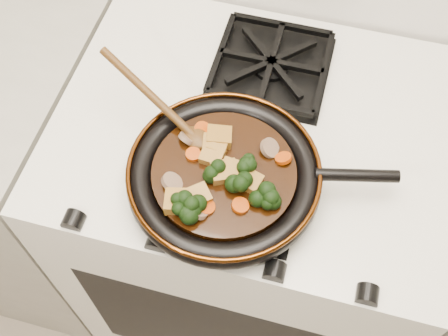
# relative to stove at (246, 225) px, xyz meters

# --- Properties ---
(stove) EXTENTS (0.76, 0.60, 0.90)m
(stove) POSITION_rel_stove_xyz_m (0.00, 0.00, 0.00)
(stove) COLOR silver
(stove) RESTS_ON ground
(burner_grate_front) EXTENTS (0.23, 0.23, 0.03)m
(burner_grate_front) POSITION_rel_stove_xyz_m (0.00, -0.14, 0.46)
(burner_grate_front) COLOR black
(burner_grate_front) RESTS_ON stove
(burner_grate_back) EXTENTS (0.23, 0.23, 0.03)m
(burner_grate_back) POSITION_rel_stove_xyz_m (0.00, 0.14, 0.46)
(burner_grate_back) COLOR black
(burner_grate_back) RESTS_ON stove
(skillet) EXTENTS (0.45, 0.33, 0.05)m
(skillet) POSITION_rel_stove_xyz_m (-0.02, -0.15, 0.49)
(skillet) COLOR black
(skillet) RESTS_ON burner_grate_front
(braising_sauce) EXTENTS (0.25, 0.25, 0.02)m
(braising_sauce) POSITION_rel_stove_xyz_m (-0.02, -0.15, 0.50)
(braising_sauce) COLOR black
(braising_sauce) RESTS_ON skillet
(tofu_cube_0) EXTENTS (0.06, 0.05, 0.03)m
(tofu_cube_0) POSITION_rel_stove_xyz_m (-0.02, -0.16, 0.52)
(tofu_cube_0) COLOR olive
(tofu_cube_0) RESTS_ON braising_sauce
(tofu_cube_1) EXTENTS (0.04, 0.04, 0.02)m
(tofu_cube_1) POSITION_rel_stove_xyz_m (0.03, -0.16, 0.52)
(tofu_cube_1) COLOR olive
(tofu_cube_1) RESTS_ON braising_sauce
(tofu_cube_2) EXTENTS (0.05, 0.05, 0.03)m
(tofu_cube_2) POSITION_rel_stove_xyz_m (-0.04, -0.09, 0.52)
(tofu_cube_2) COLOR olive
(tofu_cube_2) RESTS_ON braising_sauce
(tofu_cube_3) EXTENTS (0.05, 0.05, 0.02)m
(tofu_cube_3) POSITION_rel_stove_xyz_m (-0.05, -0.21, 0.52)
(tofu_cube_3) COLOR olive
(tofu_cube_3) RESTS_ON braising_sauce
(tofu_cube_4) EXTENTS (0.04, 0.04, 0.02)m
(tofu_cube_4) POSITION_rel_stove_xyz_m (-0.05, -0.11, 0.52)
(tofu_cube_4) COLOR olive
(tofu_cube_4) RESTS_ON braising_sauce
(tofu_cube_5) EXTENTS (0.04, 0.05, 0.02)m
(tofu_cube_5) POSITION_rel_stove_xyz_m (-0.08, -0.23, 0.52)
(tofu_cube_5) COLOR olive
(tofu_cube_5) RESTS_ON braising_sauce
(tofu_cube_6) EXTENTS (0.04, 0.04, 0.02)m
(tofu_cube_6) POSITION_rel_stove_xyz_m (-0.01, -0.15, 0.52)
(tofu_cube_6) COLOR olive
(tofu_cube_6) RESTS_ON braising_sauce
(tofu_cube_7) EXTENTS (0.04, 0.04, 0.02)m
(tofu_cube_7) POSITION_rel_stove_xyz_m (-0.05, -0.13, 0.52)
(tofu_cube_7) COLOR olive
(tofu_cube_7) RESTS_ON braising_sauce
(tofu_cube_8) EXTENTS (0.04, 0.04, 0.02)m
(tofu_cube_8) POSITION_rel_stove_xyz_m (-0.04, -0.11, 0.52)
(tofu_cube_8) COLOR olive
(tofu_cube_8) RESTS_ON braising_sauce
(broccoli_floret_0) EXTENTS (0.08, 0.07, 0.07)m
(broccoli_floret_0) POSITION_rel_stove_xyz_m (0.01, -0.18, 0.52)
(broccoli_floret_0) COLOR black
(broccoli_floret_0) RESTS_ON braising_sauce
(broccoli_floret_1) EXTENTS (0.08, 0.09, 0.07)m
(broccoli_floret_1) POSITION_rel_stove_xyz_m (-0.06, -0.24, 0.52)
(broccoli_floret_1) COLOR black
(broccoli_floret_1) RESTS_ON braising_sauce
(broccoli_floret_2) EXTENTS (0.09, 0.08, 0.06)m
(broccoli_floret_2) POSITION_rel_stove_xyz_m (0.06, -0.19, 0.52)
(broccoli_floret_2) COLOR black
(broccoli_floret_2) RESTS_ON braising_sauce
(broccoli_floret_3) EXTENTS (0.09, 0.08, 0.07)m
(broccoli_floret_3) POSITION_rel_stove_xyz_m (-0.06, -0.23, 0.52)
(broccoli_floret_3) COLOR black
(broccoli_floret_3) RESTS_ON braising_sauce
(broccoli_floret_4) EXTENTS (0.07, 0.07, 0.06)m
(broccoli_floret_4) POSITION_rel_stove_xyz_m (-0.03, -0.17, 0.52)
(broccoli_floret_4) COLOR black
(broccoli_floret_4) RESTS_ON braising_sauce
(broccoli_floret_5) EXTENTS (0.07, 0.07, 0.05)m
(broccoli_floret_5) POSITION_rel_stove_xyz_m (0.01, -0.13, 0.52)
(broccoli_floret_5) COLOR black
(broccoli_floret_5) RESTS_ON braising_sauce
(carrot_coin_0) EXTENTS (0.03, 0.03, 0.02)m
(carrot_coin_0) POSITION_rel_stove_xyz_m (-0.03, -0.22, 0.51)
(carrot_coin_0) COLOR #A53504
(carrot_coin_0) RESTS_ON braising_sauce
(carrot_coin_1) EXTENTS (0.03, 0.03, 0.01)m
(carrot_coin_1) POSITION_rel_stove_xyz_m (-0.08, -0.13, 0.51)
(carrot_coin_1) COLOR #A53504
(carrot_coin_1) RESTS_ON braising_sauce
(carrot_coin_2) EXTENTS (0.03, 0.03, 0.02)m
(carrot_coin_2) POSITION_rel_stove_xyz_m (-0.08, -0.08, 0.51)
(carrot_coin_2) COLOR #A53504
(carrot_coin_2) RESTS_ON braising_sauce
(carrot_coin_3) EXTENTS (0.03, 0.03, 0.01)m
(carrot_coin_3) POSITION_rel_stove_xyz_m (0.02, -0.21, 0.51)
(carrot_coin_3) COLOR #A53504
(carrot_coin_3) RESTS_ON braising_sauce
(carrot_coin_4) EXTENTS (0.03, 0.03, 0.02)m
(carrot_coin_4) POSITION_rel_stove_xyz_m (-0.04, -0.09, 0.51)
(carrot_coin_4) COLOR #A53504
(carrot_coin_4) RESTS_ON braising_sauce
(carrot_coin_5) EXTENTS (0.03, 0.03, 0.02)m
(carrot_coin_5) POSITION_rel_stove_xyz_m (0.07, -0.10, 0.51)
(carrot_coin_5) COLOR #A53504
(carrot_coin_5) RESTS_ON braising_sauce
(mushroom_slice_0) EXTENTS (0.04, 0.04, 0.03)m
(mushroom_slice_0) POSITION_rel_stove_xyz_m (-0.10, -0.11, 0.52)
(mushroom_slice_0) COLOR brown
(mushroom_slice_0) RESTS_ON braising_sauce
(mushroom_slice_1) EXTENTS (0.05, 0.05, 0.03)m
(mushroom_slice_1) POSITION_rel_stove_xyz_m (-0.10, -0.20, 0.52)
(mushroom_slice_1) COLOR brown
(mushroom_slice_1) RESTS_ON braising_sauce
(mushroom_slice_2) EXTENTS (0.03, 0.04, 0.03)m
(mushroom_slice_2) POSITION_rel_stove_xyz_m (0.04, -0.09, 0.52)
(mushroom_slice_2) COLOR brown
(mushroom_slice_2) RESTS_ON braising_sauce
(mushroom_slice_3) EXTENTS (0.05, 0.05, 0.03)m
(mushroom_slice_3) POSITION_rel_stove_xyz_m (-0.04, -0.24, 0.52)
(mushroom_slice_3) COLOR brown
(mushroom_slice_3) RESTS_ON braising_sauce
(wooden_spoon) EXTENTS (0.14, 0.09, 0.23)m
(wooden_spoon) POSITION_rel_stove_xyz_m (-0.14, -0.08, 0.53)
(wooden_spoon) COLOR #452A0E
(wooden_spoon) RESTS_ON braising_sauce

